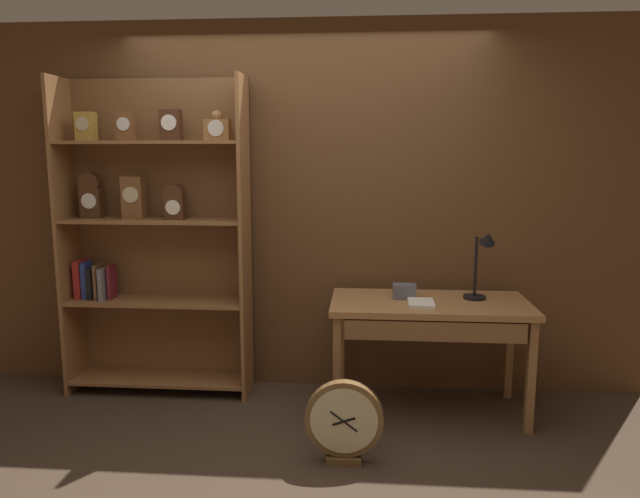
{
  "coord_description": "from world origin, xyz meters",
  "views": [
    {
      "loc": [
        0.42,
        -2.83,
        1.69
      ],
      "look_at": [
        0.14,
        0.73,
        1.11
      ],
      "focal_mm": 32.78,
      "sensor_mm": 36.0,
      "label": 1
    }
  ],
  "objects_px": {
    "bookshelf": "(152,236)",
    "desk_lamp": "(482,261)",
    "workbench": "(430,315)",
    "open_repair_manual": "(421,303)",
    "round_clock_large": "(344,421)",
    "toolbox_small": "(404,291)"
  },
  "relations": [
    {
      "from": "bookshelf",
      "to": "round_clock_large",
      "type": "relative_size",
      "value": 4.67
    },
    {
      "from": "open_repair_manual",
      "to": "desk_lamp",
      "type": "bearing_deg",
      "value": 24.22
    },
    {
      "from": "desk_lamp",
      "to": "round_clock_large",
      "type": "distance_m",
      "value": 1.38
    },
    {
      "from": "round_clock_large",
      "to": "toolbox_small",
      "type": "bearing_deg",
      "value": 64.27
    },
    {
      "from": "workbench",
      "to": "open_repair_manual",
      "type": "xyz_separation_m",
      "value": [
        -0.07,
        -0.09,
        0.1
      ]
    },
    {
      "from": "desk_lamp",
      "to": "toolbox_small",
      "type": "relative_size",
      "value": 3.18
    },
    {
      "from": "workbench",
      "to": "desk_lamp",
      "type": "distance_m",
      "value": 0.49
    },
    {
      "from": "toolbox_small",
      "to": "round_clock_large",
      "type": "relative_size",
      "value": 0.31
    },
    {
      "from": "toolbox_small",
      "to": "open_repair_manual",
      "type": "height_order",
      "value": "toolbox_small"
    },
    {
      "from": "workbench",
      "to": "desk_lamp",
      "type": "relative_size",
      "value": 2.71
    },
    {
      "from": "workbench",
      "to": "toolbox_small",
      "type": "height_order",
      "value": "toolbox_small"
    },
    {
      "from": "workbench",
      "to": "bookshelf",
      "type": "bearing_deg",
      "value": 172.14
    },
    {
      "from": "open_repair_manual",
      "to": "round_clock_large",
      "type": "height_order",
      "value": "open_repair_manual"
    },
    {
      "from": "desk_lamp",
      "to": "round_clock_large",
      "type": "bearing_deg",
      "value": -138.47
    },
    {
      "from": "workbench",
      "to": "open_repair_manual",
      "type": "height_order",
      "value": "open_repair_manual"
    },
    {
      "from": "workbench",
      "to": "desk_lamp",
      "type": "xyz_separation_m",
      "value": [
        0.33,
        0.08,
        0.35
      ]
    },
    {
      "from": "bookshelf",
      "to": "desk_lamp",
      "type": "relative_size",
      "value": 4.7
    },
    {
      "from": "bookshelf",
      "to": "desk_lamp",
      "type": "distance_m",
      "value": 2.25
    },
    {
      "from": "workbench",
      "to": "open_repair_manual",
      "type": "relative_size",
      "value": 5.78
    },
    {
      "from": "bookshelf",
      "to": "workbench",
      "type": "bearing_deg",
      "value": -7.86
    },
    {
      "from": "bookshelf",
      "to": "toolbox_small",
      "type": "height_order",
      "value": "bookshelf"
    },
    {
      "from": "desk_lamp",
      "to": "open_repair_manual",
      "type": "distance_m",
      "value": 0.5
    }
  ]
}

